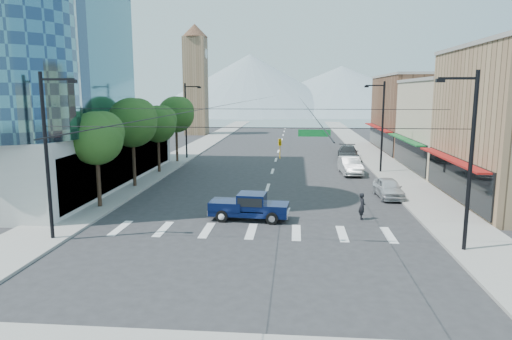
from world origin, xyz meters
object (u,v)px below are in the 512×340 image
object	(u,v)px
pedestrian	(362,206)
parked_car_near	(388,188)
parked_car_mid	(350,166)
parked_car_far	(348,153)
pickup_truck	(249,206)

from	to	relation	value
pedestrian	parked_car_near	bearing A→B (deg)	-23.53
pedestrian	parked_car_near	size ratio (longest dim) A/B	0.39
parked_car_near	parked_car_mid	distance (m)	10.19
parked_car_far	pickup_truck	bearing A→B (deg)	-105.14
parked_car_far	parked_car_near	bearing A→B (deg)	-83.73
pedestrian	parked_car_far	distance (m)	26.09
pedestrian	parked_car_mid	distance (m)	16.44
parked_car_near	parked_car_far	bearing A→B (deg)	89.83
pickup_truck	pedestrian	size ratio (longest dim) A/B	3.00
pickup_truck	pedestrian	bearing A→B (deg)	9.60
pickup_truck	parked_car_mid	size ratio (longest dim) A/B	1.00
parked_car_near	parked_car_far	size ratio (longest dim) A/B	0.76
pickup_truck	parked_car_far	world-z (taller)	pickup_truck
parked_car_mid	parked_car_far	world-z (taller)	parked_car_mid
pickup_truck	parked_car_mid	distance (m)	18.96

